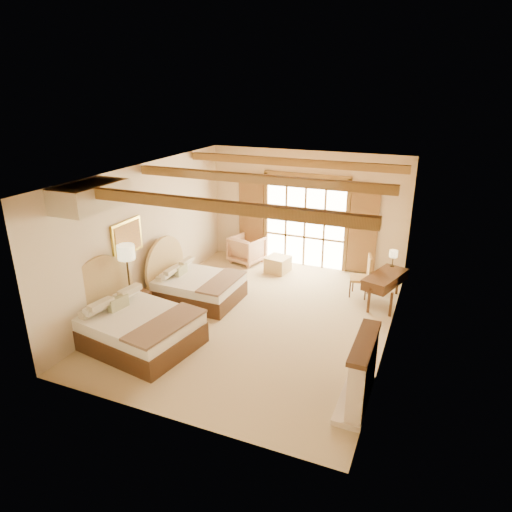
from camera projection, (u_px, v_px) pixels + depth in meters
The scene contains 19 objects.
floor at pixel (257, 318), 10.04m from camera, with size 7.00×7.00×0.00m, color tan.
wall_back at pixel (306, 210), 12.49m from camera, with size 5.50×5.50×0.00m, color beige.
wall_left at pixel (147, 234), 10.46m from camera, with size 7.00×7.00×0.00m, color beige.
wall_right at pixel (394, 269), 8.48m from camera, with size 7.00×7.00×0.00m, color beige.
ceiling at pixel (257, 173), 8.90m from camera, with size 7.00×7.00×0.00m, color #B7793D.
ceiling_beams at pixel (257, 179), 8.95m from camera, with size 5.39×4.60×0.18m, color olive, non-canonical shape.
french_doors at pixel (305, 222), 12.57m from camera, with size 3.95×0.08×2.60m.
fireplace at pixel (361, 376), 7.20m from camera, with size 0.46×1.40×1.16m.
painting at pixel (127, 238), 9.74m from camera, with size 0.06×0.95×0.75m.
canopy_valance at pixel (91, 196), 8.13m from camera, with size 0.70×1.40×0.45m, color beige.
bed_near at pixel (131, 324), 8.92m from camera, with size 2.42×1.96×1.43m.
bed_far at pixel (193, 284), 10.81m from camera, with size 1.94×1.51×1.27m.
nightstand at pixel (137, 305), 9.98m from camera, with size 0.49×0.49×0.59m, color #492515.
floor_lamp at pixel (126, 257), 9.48m from camera, with size 0.36×0.36×1.71m.
armchair at pixel (247, 249), 13.04m from camera, with size 0.83×0.86×0.78m, color tan.
ottoman at pixel (278, 264), 12.46m from camera, with size 0.58×0.58×0.42m, color tan.
desk at pixel (384, 288), 10.60m from camera, with size 0.96×1.45×0.72m.
desk_chair at pixel (360, 284), 10.97m from camera, with size 0.57×0.56×1.04m.
desk_lamp at pixel (393, 254), 10.85m from camera, with size 0.20×0.20×0.40m.
Camera 1 is at (3.40, -8.23, 4.83)m, focal length 32.00 mm.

